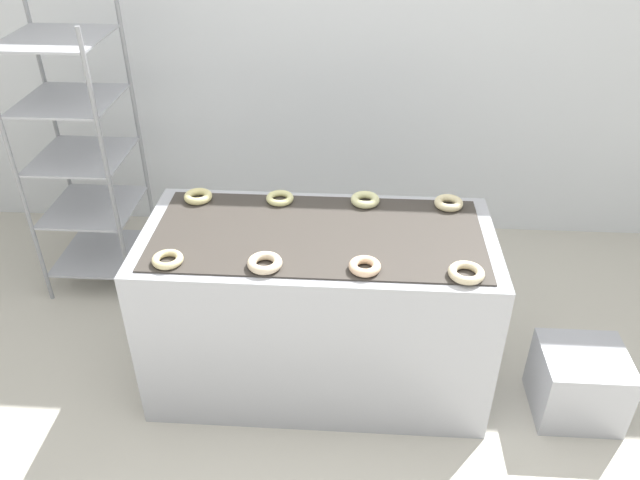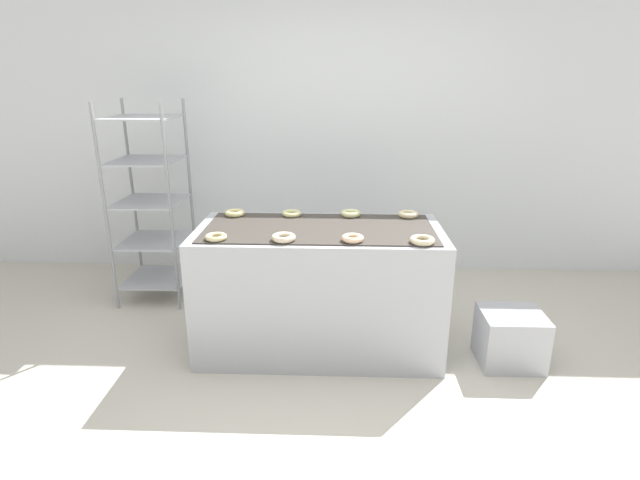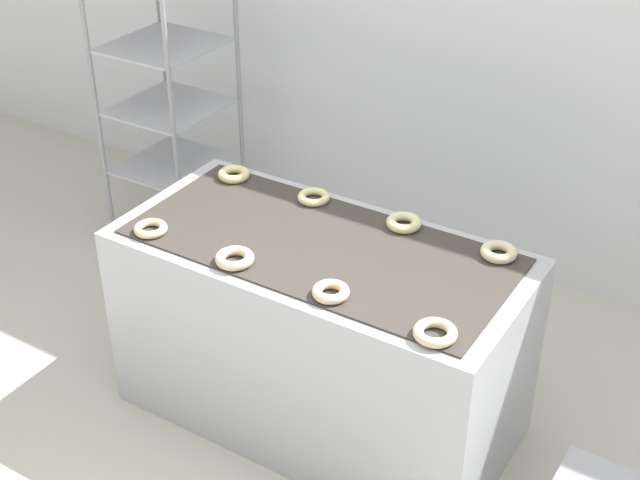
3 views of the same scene
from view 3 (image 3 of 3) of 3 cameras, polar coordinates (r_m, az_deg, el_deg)
The scene contains 10 objects.
fryer_machine at distance 3.58m, azimuth 0.00°, elevation -6.05°, with size 1.58×0.76×0.85m.
baking_rack_cart at distance 4.65m, azimuth -9.59°, elevation 8.37°, with size 0.52×0.55×1.59m.
donut_near_left at distance 3.47m, azimuth -10.79°, elevation 0.72°, with size 0.13×0.13×0.03m, color beige.
donut_near_midleft at distance 3.24m, azimuth -5.48°, elevation -1.17°, with size 0.14×0.14×0.04m, color beige.
donut_near_midright at distance 3.05m, azimuth 0.69°, elevation -3.33°, with size 0.13×0.13×0.04m, color beige.
donut_near_right at distance 2.89m, azimuth 7.38°, elevation -5.90°, with size 0.15×0.15×0.04m, color beige.
donut_far_left at distance 3.81m, azimuth -5.54°, elevation 4.21°, with size 0.14×0.14×0.04m, color beige.
donut_far_midleft at distance 3.63m, azimuth -0.41°, elevation 2.77°, with size 0.13×0.13×0.03m, color beige.
donut_far_midright at distance 3.46m, azimuth 5.38°, elevation 1.11°, with size 0.14×0.14×0.04m, color beige.
donut_far_right at distance 3.33m, azimuth 11.37°, elevation -0.76°, with size 0.14×0.14×0.04m, color beige.
Camera 3 is at (1.49, -1.78, 2.62)m, focal length 50.00 mm.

